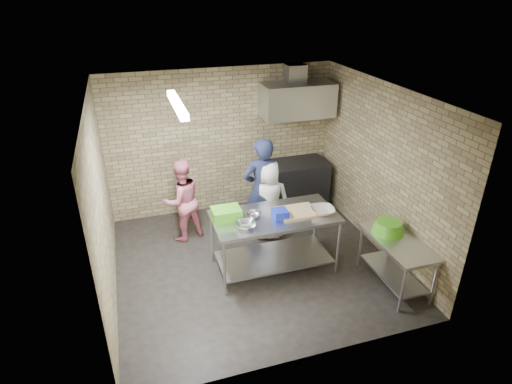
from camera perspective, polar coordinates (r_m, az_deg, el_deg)
The scene contains 25 objects.
floor at distance 6.89m, azimuth -0.30°, elevation -9.42°, with size 4.20×4.20×0.00m, color black.
ceiling at distance 5.73m, azimuth -0.36°, elevation 12.98°, with size 4.20×4.20×0.00m, color black.
back_wall at distance 7.98m, azimuth -4.59°, elevation 6.71°, with size 4.20×0.06×2.70m, color tan.
front_wall at distance 4.58m, azimuth 7.16°, elevation -9.69°, with size 4.20×0.06×2.70m, color tan.
left_wall at distance 5.99m, azimuth -19.92°, elevation -1.92°, with size 0.06×4.00×2.70m, color tan.
right_wall at distance 7.04m, azimuth 16.25°, elevation 2.94°, with size 0.06×4.00×2.70m, color tan.
prep_table at distance 6.55m, azimuth 2.41°, elevation -6.66°, with size 1.85×0.93×0.93m, color #AEB0B5.
side_counter at distance 6.57m, azimuth 18.06°, elevation -8.94°, with size 0.60×1.20×0.75m, color silver.
stove at distance 8.40m, azimuth 5.19°, elevation 1.08°, with size 1.20×0.70×0.90m, color black.
range_hood at distance 7.88m, azimuth 5.54°, elevation 12.13°, with size 1.30×0.60×0.60m, color silver.
hood_duct at distance 7.92m, azimuth 5.26°, elevation 15.55°, with size 0.35×0.30×0.30m, color #A5A8AD.
wall_shelf at distance 8.21m, azimuth 6.94°, elevation 11.35°, with size 0.80×0.20×0.04m, color #3F2B19.
fluorescent_fixture at distance 5.55m, azimuth -10.49°, elevation 11.45°, with size 0.10×1.25×0.08m, color white.
green_crate at distance 6.19m, azimuth -4.00°, elevation -2.90°, with size 0.41×0.31×0.16m, color #44A41E.
blue_tub at distance 6.21m, azimuth 3.24°, elevation -2.97°, with size 0.21×0.21×0.13m, color #172AAE.
cutting_board at distance 6.40m, azimuth 5.50°, elevation -2.62°, with size 0.57×0.43×0.03m, color #D6B87B.
mixing_bowl_a at distance 5.99m, azimuth -1.39°, elevation -4.46°, with size 0.29×0.29×0.07m, color silver.
mixing_bowl_b at distance 6.25m, azimuth -0.26°, elevation -3.05°, with size 0.22×0.22×0.07m, color #A9ACB0.
ceramic_bowl at distance 6.41m, azimuth 8.85°, elevation -2.47°, with size 0.36×0.36×0.09m, color beige.
green_basin at distance 6.48m, azimuth 17.26°, elevation -4.47°, with size 0.46×0.46×0.17m, color #59C626, non-canonical shape.
bottle_red at distance 8.09m, azimuth 5.33°, elevation 12.00°, with size 0.07×0.07×0.18m, color #B22619.
bottle_green at distance 8.25m, azimuth 7.96°, elevation 12.04°, with size 0.06×0.06×0.15m, color green.
man_navy at distance 7.13m, azimuth 0.77°, elevation 0.35°, with size 0.66×0.43×1.80m, color black.
woman_pink at distance 7.26m, azimuth -9.89°, elevation -1.11°, with size 0.70×0.55×1.44m, color pink.
woman_white at distance 7.20m, azimuth 1.73°, elevation -1.09°, with size 0.69×0.45×1.42m, color white.
Camera 1 is at (-1.63, -5.33, 4.04)m, focal length 29.94 mm.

